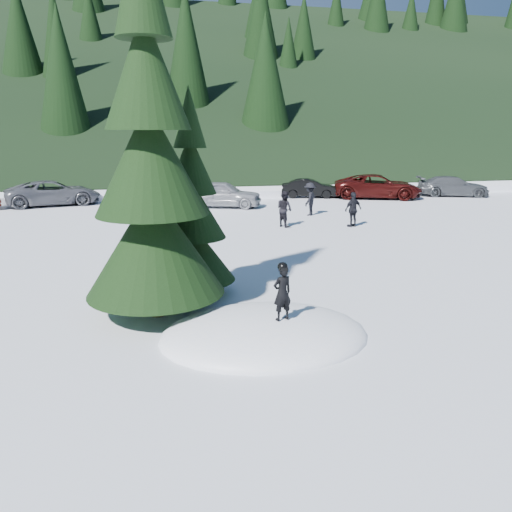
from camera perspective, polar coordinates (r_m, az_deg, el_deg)
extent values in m
plane|color=white|center=(10.78, 0.99, -9.17)|extent=(200.00, 200.00, 0.00)
ellipsoid|color=white|center=(10.78, 0.99, -9.17)|extent=(4.48, 3.52, 0.96)
cylinder|color=black|center=(11.99, -11.29, -3.46)|extent=(0.38, 0.38, 1.40)
cone|color=black|center=(11.71, -11.55, 1.65)|extent=(3.20, 3.20, 2.46)
cone|color=black|center=(11.46, -12.01, 10.76)|extent=(2.54, 2.54, 2.46)
cone|color=black|center=(11.52, -12.51, 20.03)|extent=(1.88, 1.88, 2.46)
cylinder|color=black|center=(13.43, -7.09, -2.27)|extent=(0.26, 0.26, 1.00)
cone|color=black|center=(13.26, -7.18, 0.46)|extent=(2.20, 2.20, 1.52)
cone|color=black|center=(13.04, -7.33, 5.38)|extent=(1.75, 1.75, 1.52)
cone|color=black|center=(12.92, -7.50, 10.43)|extent=(1.29, 1.29, 1.52)
cone|color=black|center=(12.90, -7.66, 15.53)|extent=(0.84, 0.84, 1.52)
imported|color=black|center=(10.19, 3.02, -4.25)|extent=(0.48, 0.39, 1.15)
imported|color=black|center=(22.83, 3.26, 5.39)|extent=(0.91, 0.99, 1.63)
imported|color=black|center=(23.20, 11.04, 5.24)|extent=(1.01, 0.68, 1.59)
imported|color=black|center=(26.09, 6.16, 6.49)|extent=(1.14, 1.26, 1.69)
imported|color=#56575F|center=(31.89, -22.16, 6.70)|extent=(5.68, 3.59, 1.46)
imported|color=black|center=(29.37, -11.08, 6.78)|extent=(4.88, 3.27, 1.31)
imported|color=gray|center=(28.84, -3.90, 7.09)|extent=(4.83, 3.16, 1.53)
imported|color=black|center=(33.28, 6.16, 7.71)|extent=(3.92, 2.21, 1.22)
imported|color=#330A09|center=(33.63, 13.73, 7.73)|extent=(6.11, 4.38, 1.54)
imported|color=#474A4E|center=(36.32, 21.58, 7.43)|extent=(4.97, 3.25, 1.34)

